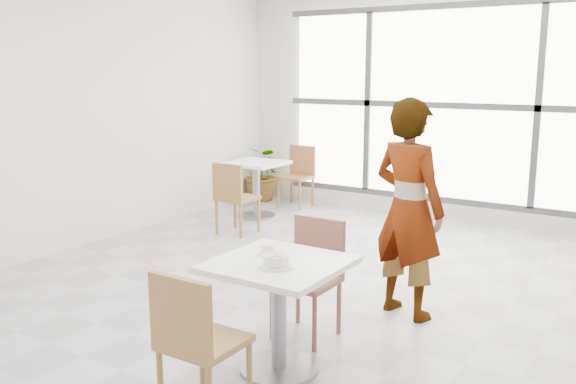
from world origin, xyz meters
The scene contains 14 objects.
floor centered at (0.00, 0.00, 0.00)m, with size 7.00×7.00×0.00m, color #9E9EA5.
wall_back centered at (0.00, 3.50, 1.50)m, with size 6.00×6.00×0.00m, color silver.
wall_left centered at (-3.00, 0.00, 1.50)m, with size 7.00×7.00×0.00m, color silver.
window centered at (0.00, 3.44, 1.50)m, with size 4.60×0.07×2.52m.
main_table centered at (0.50, -1.18, 0.52)m, with size 0.80×0.80×0.75m.
chair_near centered at (0.42, -1.91, 0.50)m, with size 0.42×0.42×0.87m.
chair_far centered at (0.37, -0.55, 0.50)m, with size 0.42×0.42×0.87m.
oatmeal_bowl centered at (0.55, -1.29, 0.79)m, with size 0.21×0.21×0.09m.
coffee_cup centered at (0.35, -1.10, 0.78)m, with size 0.16×0.13×0.07m.
person centered at (0.82, 0.18, 0.87)m, with size 0.64×0.42×1.75m, color black.
bg_table_left centered at (-2.16, 2.27, 0.49)m, with size 0.70×0.70×0.75m.
bg_chair_left_near centered at (-1.86, 1.38, 0.50)m, with size 0.42×0.42×0.87m.
bg_chair_left_far centered at (-2.05, 3.15, 0.50)m, with size 0.42×0.42×0.87m.
plant_left centered at (-2.70, 3.20, 0.41)m, with size 0.74×0.64×0.82m, color #4F7835.
Camera 1 is at (2.60, -4.33, 1.95)m, focal length 38.67 mm.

